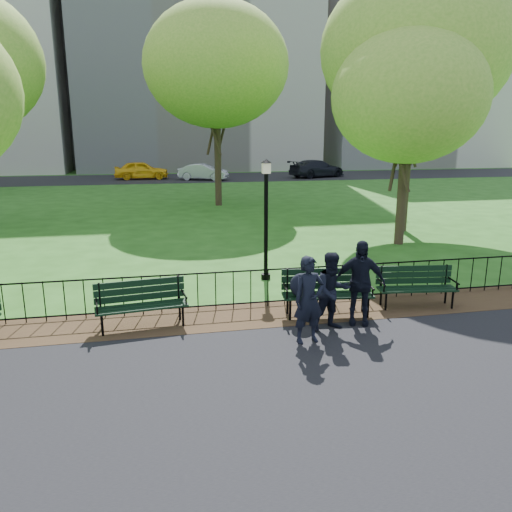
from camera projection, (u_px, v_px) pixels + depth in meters
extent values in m
plane|color=#265917|center=(321.00, 339.00, 9.69)|extent=(120.00, 120.00, 0.00)
cube|color=black|center=(406.00, 442.00, 6.46)|extent=(60.00, 9.20, 0.01)
cube|color=#392517|center=(299.00, 312.00, 11.11)|extent=(60.00, 1.60, 0.01)
cube|color=black|center=(189.00, 178.00, 42.94)|extent=(70.00, 9.00, 0.01)
cylinder|color=black|center=(294.00, 268.00, 11.38)|extent=(24.00, 0.04, 0.04)
cylinder|color=black|center=(293.00, 300.00, 11.56)|extent=(24.00, 0.04, 0.04)
cylinder|color=black|center=(293.00, 286.00, 11.48)|extent=(0.02, 0.02, 0.90)
cube|color=#B5B2A6|center=(194.00, 22.00, 52.04)|extent=(24.00, 15.00, 30.00)
cube|color=beige|center=(404.00, 59.00, 57.45)|extent=(20.00, 15.00, 24.00)
cube|color=black|center=(328.00, 295.00, 10.74)|extent=(1.99, 0.75, 0.04)
cube|color=black|center=(325.00, 275.00, 10.92)|extent=(1.93, 0.27, 0.49)
cylinder|color=black|center=(290.00, 310.00, 10.55)|extent=(0.05, 0.05, 0.49)
cylinder|color=black|center=(368.00, 308.00, 10.68)|extent=(0.05, 0.05, 0.49)
cylinder|color=black|center=(288.00, 304.00, 10.92)|extent=(0.05, 0.05, 0.49)
cylinder|color=black|center=(363.00, 302.00, 11.06)|extent=(0.05, 0.05, 0.49)
cylinder|color=black|center=(286.00, 288.00, 10.62)|extent=(0.12, 0.61, 0.04)
cylinder|color=black|center=(370.00, 286.00, 10.77)|extent=(0.12, 0.61, 0.04)
ellipsoid|color=black|center=(301.00, 285.00, 10.52)|extent=(0.50, 0.38, 0.51)
cube|color=black|center=(142.00, 307.00, 10.10)|extent=(1.88, 0.72, 0.04)
cube|color=black|center=(140.00, 287.00, 10.26)|extent=(1.83, 0.27, 0.46)
cylinder|color=black|center=(102.00, 326.00, 9.74)|extent=(0.05, 0.05, 0.46)
cylinder|color=black|center=(183.00, 316.00, 10.24)|extent=(0.05, 0.05, 0.46)
cylinder|color=black|center=(102.00, 319.00, 10.08)|extent=(0.05, 0.05, 0.46)
cylinder|color=black|center=(180.00, 310.00, 10.58)|extent=(0.05, 0.05, 0.46)
cylinder|color=black|center=(97.00, 303.00, 9.79)|extent=(0.11, 0.57, 0.04)
cylinder|color=black|center=(184.00, 294.00, 10.33)|extent=(0.11, 0.57, 0.04)
cube|color=black|center=(417.00, 289.00, 11.31)|extent=(1.82, 0.70, 0.04)
cube|color=black|center=(414.00, 271.00, 11.47)|extent=(1.76, 0.27, 0.44)
cylinder|color=black|center=(386.00, 302.00, 11.13)|extent=(0.05, 0.05, 0.44)
cylinder|color=black|center=(452.00, 300.00, 11.24)|extent=(0.05, 0.05, 0.44)
cylinder|color=black|center=(381.00, 296.00, 11.48)|extent=(0.05, 0.05, 0.44)
cylinder|color=black|center=(446.00, 295.00, 11.58)|extent=(0.05, 0.05, 0.44)
cylinder|color=black|center=(381.00, 282.00, 11.20)|extent=(0.11, 0.55, 0.04)
cylinder|color=black|center=(454.00, 281.00, 11.32)|extent=(0.11, 0.55, 0.04)
cylinder|color=black|center=(266.00, 276.00, 13.59)|extent=(0.25, 0.25, 0.15)
cylinder|color=black|center=(266.00, 227.00, 13.25)|extent=(0.11, 0.11, 2.90)
cube|color=beige|center=(266.00, 168.00, 12.88)|extent=(0.20, 0.20, 0.27)
cone|color=black|center=(266.00, 161.00, 12.83)|extent=(0.29, 0.29, 0.11)
cylinder|color=#2D2116|center=(401.00, 201.00, 17.51)|extent=(0.33, 0.33, 3.08)
ellipsoid|color=#6EA732|center=(409.00, 97.00, 16.66)|extent=(5.18, 5.18, 4.41)
cylinder|color=#2D2116|center=(406.00, 179.00, 19.70)|extent=(0.30, 0.30, 4.19)
ellipsoid|color=#6EA732|center=(415.00, 50.00, 18.55)|extent=(7.06, 7.06, 6.00)
cylinder|color=#2D2116|center=(218.00, 164.00, 26.60)|extent=(0.36, 0.36, 4.41)
ellipsoid|color=#6EA732|center=(216.00, 65.00, 25.39)|extent=(7.42, 7.42, 6.31)
imported|color=black|center=(309.00, 300.00, 9.34)|extent=(0.67, 0.49, 1.68)
imported|color=black|center=(332.00, 291.00, 9.95)|extent=(0.84, 0.54, 1.60)
imported|color=black|center=(359.00, 283.00, 10.23)|extent=(1.12, 0.73, 1.78)
imported|color=yellow|center=(141.00, 170.00, 41.51)|extent=(4.40, 1.77, 1.50)
imported|color=#B7BBC0|center=(203.00, 172.00, 40.82)|extent=(4.25, 2.82, 1.32)
imported|color=black|center=(317.00, 169.00, 43.33)|extent=(5.55, 3.75, 1.49)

